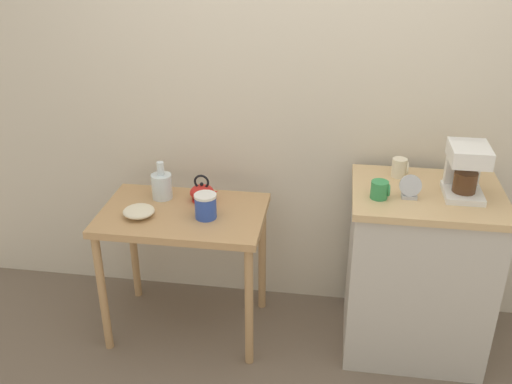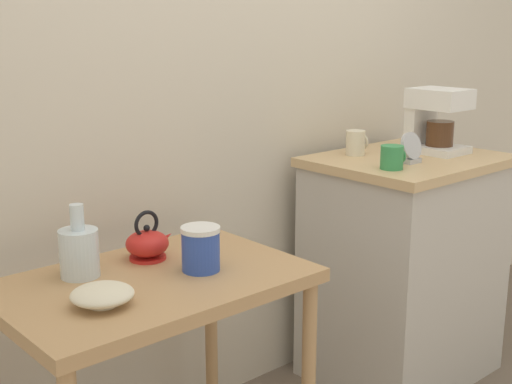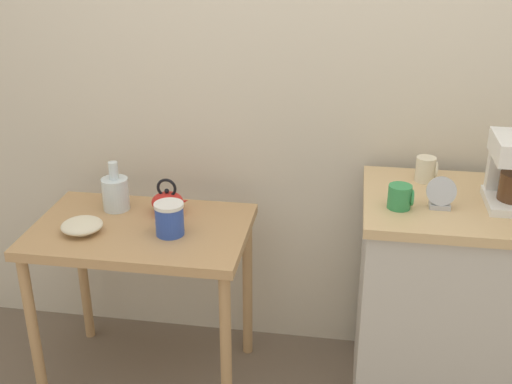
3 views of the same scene
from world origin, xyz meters
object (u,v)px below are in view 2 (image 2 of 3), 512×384
at_px(teakettle, 148,243).
at_px(mug_small_cream, 356,143).
at_px(bowl_stoneware, 102,295).
at_px(table_clock, 411,149).
at_px(glass_carafe_vase, 79,251).
at_px(coffee_maker, 434,118).
at_px(canister_enamel, 201,248).
at_px(mug_tall_green, 392,157).

height_order(teakettle, mug_small_cream, mug_small_cream).
xyz_separation_m(bowl_stoneware, table_clock, (1.34, 0.05, 0.21)).
height_order(teakettle, glass_carafe_vase, glass_carafe_vase).
relative_size(bowl_stoneware, coffee_maker, 0.62).
relative_size(mug_small_cream, table_clock, 0.84).
distance_m(teakettle, canister_enamel, 0.20).
relative_size(bowl_stoneware, mug_small_cream, 1.65).
bearing_deg(glass_carafe_vase, table_clock, -7.90).
bearing_deg(coffee_maker, bowl_stoneware, -175.40).
xyz_separation_m(glass_carafe_vase, mug_small_cream, (1.26, 0.07, 0.16)).
height_order(glass_carafe_vase, mug_tall_green, mug_tall_green).
distance_m(canister_enamel, coffee_maker, 1.29).
bearing_deg(table_clock, teakettle, 170.54).
relative_size(bowl_stoneware, canister_enamel, 1.23).
relative_size(glass_carafe_vase, mug_small_cream, 2.14).
bearing_deg(mug_tall_green, mug_small_cream, 67.52).
distance_m(mug_small_cream, mug_tall_green, 0.29).
bearing_deg(mug_small_cream, coffee_maker, -29.89).
bearing_deg(glass_carafe_vase, bowl_stoneware, -104.08).
xyz_separation_m(bowl_stoneware, mug_small_cream, (1.31, 0.29, 0.20)).
height_order(glass_carafe_vase, mug_small_cream, mug_small_cream).
distance_m(glass_carafe_vase, table_clock, 1.31).
relative_size(canister_enamel, table_clock, 1.12).
xyz_separation_m(bowl_stoneware, teakettle, (0.28, 0.23, 0.02)).
xyz_separation_m(canister_enamel, table_clock, (1.00, 0.01, 0.17)).
height_order(bowl_stoneware, canister_enamel, canister_enamel).
height_order(bowl_stoneware, teakettle, teakettle).
bearing_deg(bowl_stoneware, teakettle, 38.66).
height_order(teakettle, canister_enamel, teakettle).
xyz_separation_m(teakettle, table_clock, (1.06, -0.18, 0.19)).
relative_size(canister_enamel, mug_small_cream, 1.33).
height_order(teakettle, coffee_maker, coffee_maker).
bearing_deg(bowl_stoneware, glass_carafe_vase, 75.92).
relative_size(bowl_stoneware, table_clock, 1.38).
xyz_separation_m(bowl_stoneware, canister_enamel, (0.34, 0.04, 0.04)).
relative_size(coffee_maker, mug_tall_green, 2.88).
xyz_separation_m(coffee_maker, table_clock, (-0.26, -0.08, -0.09)).
bearing_deg(table_clock, mug_tall_green, -171.07).
distance_m(teakettle, mug_small_cream, 1.05).
bearing_deg(mug_tall_green, coffee_maker, 14.43).
bearing_deg(canister_enamel, mug_tall_green, -0.92).
relative_size(bowl_stoneware, mug_tall_green, 1.80).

